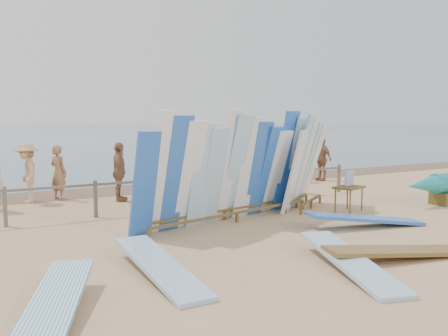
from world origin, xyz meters
TOP-DOWN VIEW (x-y plane):
  - ground at (0.00, 0.00)m, footprint 160.00×160.00m
  - wet_sand_strip at (0.00, 7.20)m, footprint 40.00×2.60m
  - fence at (0.00, 3.00)m, footprint 12.08×0.08m
  - main_surfboard_rack at (0.59, 0.95)m, footprint 5.23×1.69m
  - side_surfboard_rack at (3.13, 1.37)m, footprint 2.15×1.71m
  - vendor_table at (3.79, 0.38)m, footprint 0.92×0.77m
  - flat_board_c at (1.46, -3.08)m, footprint 2.75×1.15m
  - flat_board_d at (2.84, -1.07)m, footprint 2.74×1.29m
  - flat_board_e at (-4.12, -2.75)m, footprint 1.59×2.69m
  - flat_board_b at (0.30, -3.09)m, footprint 1.35×2.74m
  - flat_board_a at (-2.38, -1.81)m, footprint 0.62×2.71m
  - beach_chair_left at (0.28, 4.21)m, footprint 0.56×0.58m
  - beach_chair_right at (1.80, 4.27)m, footprint 0.71×0.73m
  - stroller at (1.24, 3.82)m, footprint 0.79×0.97m
  - beachgoer_8 at (4.35, 3.60)m, footprint 1.00×0.70m
  - beachgoer_extra_0 at (6.28, 5.92)m, footprint 0.86×1.20m
  - beachgoer_1 at (-2.22, 6.09)m, footprint 0.57×0.68m
  - beachgoer_7 at (3.82, 5.02)m, footprint 0.43×0.67m
  - beachgoer_5 at (2.64, 6.61)m, footprint 0.54×1.44m
  - beachgoer_6 at (2.27, 5.27)m, footprint 0.78×1.02m
  - beachgoer_3 at (-3.10, 5.99)m, footprint 0.53×1.14m
  - beachgoer_10 at (7.50, 5.51)m, footprint 0.46×1.01m
  - beachgoer_9 at (4.86, 6.95)m, footprint 0.83×1.23m
  - beachgoer_4 at (-0.76, 4.95)m, footprint 0.84×1.09m

SIDE VIEW (x-z plane):
  - ground at x=0.00m, z-range 0.00..0.00m
  - wet_sand_strip at x=0.00m, z-range -0.01..0.01m
  - flat_board_c at x=1.46m, z-range -0.14..0.14m
  - flat_board_d at x=2.84m, z-range -0.18..0.18m
  - flat_board_e at x=-4.12m, z-range -0.18..0.18m
  - flat_board_b at x=0.30m, z-range -0.15..0.15m
  - flat_board_a at x=-2.38m, z-range -0.16..0.16m
  - beach_chair_left at x=0.28m, z-range -0.18..0.69m
  - beach_chair_right at x=1.80m, z-range -0.18..0.69m
  - vendor_table at x=3.79m, z-range -0.18..0.88m
  - stroller at x=1.24m, z-range -0.12..1.05m
  - fence at x=0.00m, z-range 0.18..1.08m
  - beachgoer_5 at x=2.64m, z-range 0.00..1.53m
  - beachgoer_1 at x=-2.22m, z-range 0.00..1.63m
  - beachgoer_10 at x=7.50m, z-range 0.00..1.71m
  - beachgoer_4 at x=-0.76m, z-range 0.00..1.71m
  - beachgoer_7 at x=3.82m, z-range 0.00..1.72m
  - beachgoer_extra_0 at x=6.28m, z-range 0.00..1.72m
  - beachgoer_3 at x=-3.10m, z-range 0.00..1.73m
  - beachgoer_9 at x=4.86m, z-range 0.00..1.76m
  - beachgoer_8 at x=4.35m, z-range 0.00..1.87m
  - beachgoer_6 at x=2.27m, z-range 0.00..1.88m
  - side_surfboard_rack at x=3.13m, z-range -0.12..2.38m
  - main_surfboard_rack at x=0.59m, z-range -0.14..2.47m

